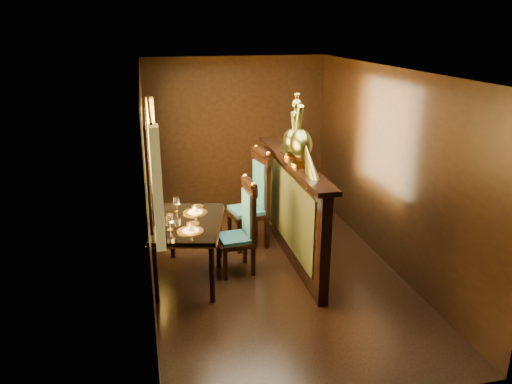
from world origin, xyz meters
TOP-DOWN VIEW (x-y plane):
  - ground at (0.00, 0.00)m, footprint 5.00×5.00m
  - room_shell at (-0.09, 0.02)m, footprint 3.04×5.04m
  - partition at (0.32, 0.30)m, footprint 0.26×2.70m
  - dining_table at (-1.05, -0.01)m, footprint 1.03×1.41m
  - chair_left at (-0.37, 0.04)m, footprint 0.48×0.50m
  - chair_right at (-0.04, 0.81)m, footprint 0.59×0.61m
  - peacock_left at (0.33, -0.02)m, footprint 0.27×0.71m
  - peacock_right at (0.33, 0.37)m, footprint 0.22×0.59m

SIDE VIEW (x-z plane):
  - ground at x=0.00m, z-range 0.00..0.00m
  - chair_left at x=-0.37m, z-range 0.03..1.25m
  - dining_table at x=-1.05m, z-range 0.21..1.16m
  - partition at x=0.32m, z-range 0.03..1.39m
  - chair_right at x=-0.04m, z-range 0.03..1.42m
  - room_shell at x=-0.09m, z-range 0.32..2.84m
  - peacock_right at x=0.33m, z-range 1.36..2.07m
  - peacock_left at x=0.33m, z-range 1.36..2.20m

